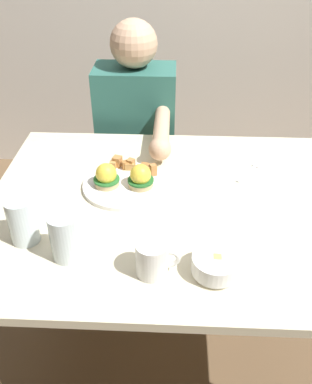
% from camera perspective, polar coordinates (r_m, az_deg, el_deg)
% --- Properties ---
extents(ground_plane, '(6.00, 6.00, 0.00)m').
position_cam_1_polar(ground_plane, '(1.82, 2.40, -20.47)').
color(ground_plane, brown).
extents(dining_table, '(1.20, 0.90, 0.74)m').
position_cam_1_polar(dining_table, '(1.35, 3.06, -5.16)').
color(dining_table, beige).
rests_on(dining_table, ground_plane).
extents(eggs_benedict_plate, '(0.27, 0.27, 0.09)m').
position_cam_1_polar(eggs_benedict_plate, '(1.34, -4.38, 1.67)').
color(eggs_benedict_plate, white).
rests_on(eggs_benedict_plate, dining_table).
extents(fruit_bowl, '(0.12, 0.12, 0.06)m').
position_cam_1_polar(fruit_bowl, '(1.05, 8.25, -9.98)').
color(fruit_bowl, white).
rests_on(fruit_bowl, dining_table).
extents(coffee_mug, '(0.11, 0.08, 0.09)m').
position_cam_1_polar(coffee_mug, '(1.02, -0.46, -9.08)').
color(coffee_mug, white).
rests_on(coffee_mug, dining_table).
extents(fork, '(0.11, 0.14, 0.00)m').
position_cam_1_polar(fork, '(1.46, 12.93, 2.90)').
color(fork, silver).
rests_on(fork, dining_table).
extents(water_glass_near, '(0.08, 0.08, 0.13)m').
position_cam_1_polar(water_glass_near, '(1.09, -12.36, -6.43)').
color(water_glass_near, silver).
rests_on(water_glass_near, dining_table).
extents(water_glass_far, '(0.08, 0.08, 0.13)m').
position_cam_1_polar(water_glass_far, '(1.16, -17.94, -4.05)').
color(water_glass_far, silver).
rests_on(water_glass_far, dining_table).
extents(diner_person, '(0.34, 0.54, 1.14)m').
position_cam_1_polar(diner_person, '(1.84, -2.69, 7.66)').
color(diner_person, '#33333D').
rests_on(diner_person, ground_plane).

